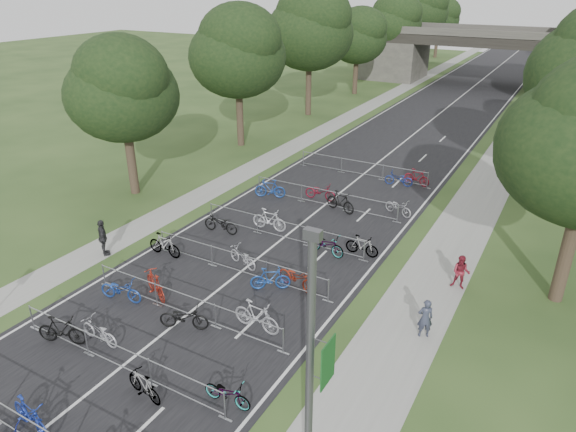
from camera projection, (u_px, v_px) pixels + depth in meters
name	position (u px, v px, depth m)	size (l,w,h in m)	color
road	(447.00, 108.00, 54.67)	(11.00, 140.00, 0.01)	black
sidewalk_right	(528.00, 117.00, 51.09)	(3.00, 140.00, 0.01)	gray
sidewalk_left	(380.00, 100.00, 58.04)	(2.00, 140.00, 0.01)	gray
lane_markings	(447.00, 108.00, 54.68)	(0.12, 140.00, 0.00)	silver
overpass_bridge	(480.00, 57.00, 65.02)	(31.00, 8.00, 7.05)	#3F3D38
lamppost	(311.00, 390.00, 11.28)	(0.61, 0.65, 8.21)	#4C4C51
tree_left_0	(122.00, 91.00, 30.18)	(6.72, 6.72, 10.25)	#33261C
tree_left_1	(238.00, 53.00, 39.30)	(7.56, 7.56, 11.53)	#33261C
tree_left_2	(310.00, 30.00, 48.43)	(8.40, 8.40, 12.81)	#33261C
tree_left_3	(358.00, 37.00, 58.58)	(6.72, 6.72, 10.25)	#33261C
tree_left_4	(393.00, 22.00, 67.70)	(7.56, 7.56, 11.53)	#33261C
tree_left_5	(420.00, 11.00, 76.83)	(8.40, 8.40, 12.81)	#33261C
tree_left_6	(440.00, 18.00, 86.98)	(6.72, 6.72, 10.25)	#33261C
barrier_row_0	(24.00, 428.00, 15.00)	(9.70, 0.08, 1.10)	#999BA0
barrier_row_1	(117.00, 357.00, 17.84)	(9.70, 0.08, 1.10)	#999BA0
barrier_row_2	(185.00, 305.00, 20.68)	(9.70, 0.08, 1.10)	#999BA0
barrier_row_3	(238.00, 264.00, 23.68)	(9.70, 0.08, 1.10)	#999BA0
barrier_row_4	(282.00, 230.00, 26.84)	(9.70, 0.08, 1.10)	#999BA0
barrier_row_5	(324.00, 198.00, 30.78)	(9.70, 0.08, 1.10)	#999BA0
barrier_row_6	(362.00, 169.00, 35.51)	(9.70, 0.08, 1.10)	#999BA0
bike_1	(30.00, 416.00, 15.36)	(0.55, 1.96, 1.18)	navy
bike_4	(62.00, 330.00, 19.10)	(0.55, 1.95, 1.17)	black
bike_5	(99.00, 332.00, 19.18)	(0.65, 1.87, 0.98)	#ABACB3
bike_6	(144.00, 385.00, 16.64)	(0.47, 1.66, 1.00)	#999BA0
bike_7	(227.00, 393.00, 16.40)	(0.60, 1.72, 0.91)	#999BA0
bike_8	(121.00, 290.00, 21.72)	(0.70, 2.00, 1.05)	#1B3C94
bike_9	(155.00, 285.00, 21.95)	(0.56, 1.99, 1.20)	maroon
bike_10	(184.00, 317.00, 19.96)	(0.69, 1.98, 1.04)	black
bike_11	(256.00, 316.00, 19.84)	(0.59, 2.09, 1.26)	#A8A8B0
bike_12	(164.00, 245.00, 25.24)	(0.55, 1.95, 1.17)	#999BA0
bike_13	(243.00, 257.00, 24.34)	(0.65, 1.86, 0.98)	#A5A5AD
bike_14	(270.00, 279.00, 22.49)	(0.51, 1.79, 1.08)	#1C489F
bike_15	(297.00, 278.00, 22.56)	(0.73, 2.08, 1.09)	maroon
bike_16	(220.00, 224.00, 27.56)	(0.72, 2.05, 1.08)	black
bike_17	(269.00, 220.00, 27.84)	(0.57, 2.03, 1.22)	silver
bike_18	(326.00, 244.00, 25.41)	(0.72, 2.07, 1.09)	#999BA0
bike_19	(362.00, 246.00, 25.30)	(0.49, 1.74, 1.04)	#999BA0
bike_20	(270.00, 189.00, 32.02)	(0.55, 1.96, 1.18)	#1B4297
bike_21	(320.00, 192.00, 31.71)	(0.70, 2.01, 1.06)	maroon
bike_22	(340.00, 202.00, 30.06)	(0.58, 2.06, 1.24)	black
bike_23	(398.00, 207.00, 29.70)	(0.63, 1.82, 0.95)	#9B9AA2
bike_26	(399.00, 179.00, 33.90)	(0.65, 1.86, 0.97)	navy
bike_27	(417.00, 177.00, 33.97)	(0.51, 1.80, 1.08)	maroon
pedestrian_a	(425.00, 318.00, 19.40)	(0.59, 0.39, 1.63)	#2C3143
pedestrian_b	(461.00, 273.00, 22.46)	(0.77, 0.60, 1.59)	maroon
pedestrian_c	(103.00, 238.00, 25.15)	(1.10, 0.46, 1.89)	#252527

